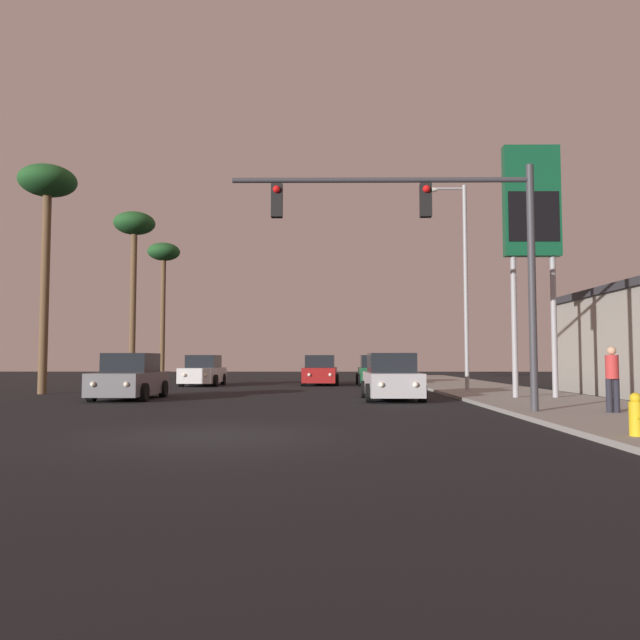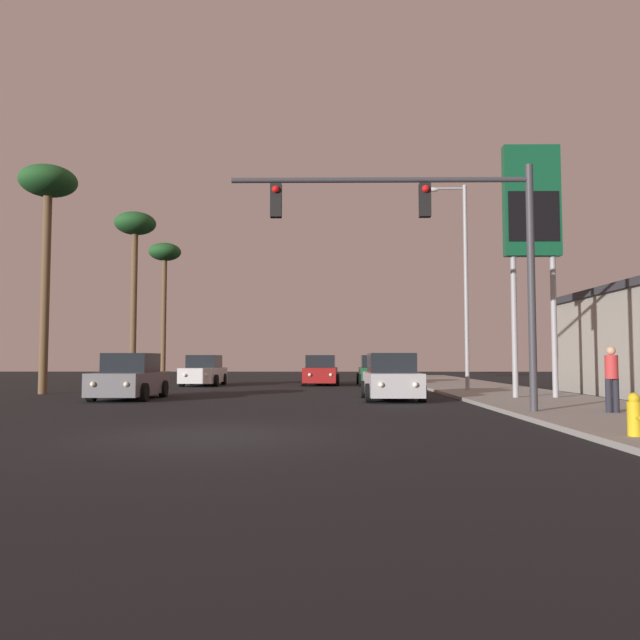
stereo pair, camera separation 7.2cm
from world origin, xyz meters
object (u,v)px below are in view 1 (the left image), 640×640
car_red (320,371)px  street_lamp (463,275)px  car_silver (392,379)px  car_grey (130,378)px  car_green (375,371)px  palm_tree_near (47,195)px  gas_station_sign (532,215)px  fire_hydrant (636,415)px  palm_tree_mid (134,234)px  traffic_light_mast (443,234)px  palm_tree_far (164,261)px  pedestrian_on_sidewalk (612,376)px  car_white (203,372)px

car_red → street_lamp: size_ratio=0.48×
car_silver → car_grey: (-9.54, 0.25, 0.00)m
car_green → palm_tree_near: palm_tree_near is taller
car_silver → gas_station_sign: gas_station_sign is taller
car_grey → street_lamp: 14.51m
fire_hydrant → palm_tree_mid: palm_tree_mid is taller
traffic_light_mast → palm_tree_mid: bearing=125.9°
car_red → gas_station_sign: 16.34m
palm_tree_mid → palm_tree_far: palm_tree_far is taller
car_green → gas_station_sign: gas_station_sign is taller
gas_station_sign → car_grey: bearing=177.0°
street_lamp → pedestrian_on_sidewalk: size_ratio=5.39×
car_white → car_grey: bearing=90.1°
car_silver → palm_tree_near: 16.59m
street_lamp → palm_tree_far: 26.51m
car_white → fire_hydrant: size_ratio=5.71×
car_red → palm_tree_mid: (-10.93, 0.86, 8.02)m
car_green → palm_tree_far: size_ratio=0.43×
car_grey → gas_station_sign: bearing=177.9°
palm_tree_far → street_lamp: bearing=-46.4°
traffic_light_mast → palm_tree_far: 33.70m
fire_hydrant → pedestrian_on_sidewalk: 5.20m
traffic_light_mast → palm_tree_far: bearing=117.0°
gas_station_sign → palm_tree_far: palm_tree_far is taller
car_white → pedestrian_on_sidewalk: bearing=129.2°
car_grey → traffic_light_mast: (10.26, -6.52, 4.00)m
street_lamp → pedestrian_on_sidewalk: 11.97m
gas_station_sign → fire_hydrant: bearing=-99.9°
car_grey → street_lamp: size_ratio=0.48×
car_white → palm_tree_far: 15.13m
car_grey → gas_station_sign: gas_station_sign is taller
car_silver → palm_tree_mid: (-13.62, 13.53, 8.02)m
pedestrian_on_sidewalk → palm_tree_near: palm_tree_near is taller
gas_station_sign → palm_tree_mid: bearing=143.0°
car_silver → palm_tree_mid: palm_tree_mid is taller
traffic_light_mast → fire_hydrant: (2.36, -5.22, -4.28)m
car_white → fire_hydrant: car_white is taller
car_white → car_grey: 11.64m
traffic_light_mast → fire_hydrant: size_ratio=10.53×
gas_station_sign → fire_hydrant: gas_station_sign is taller
car_green → gas_station_sign: size_ratio=0.48×
car_silver → palm_tree_far: 28.78m
car_red → palm_tree_near: bearing=40.5°
car_grey → traffic_light_mast: size_ratio=0.54×
car_red → street_lamp: bearing=129.9°
car_red → traffic_light_mast: bearing=102.4°
car_white → palm_tree_far: palm_tree_far is taller
car_silver → palm_tree_near: palm_tree_near is taller
fire_hydrant → palm_tree_near: bearing=139.1°
car_red → car_green: 3.10m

